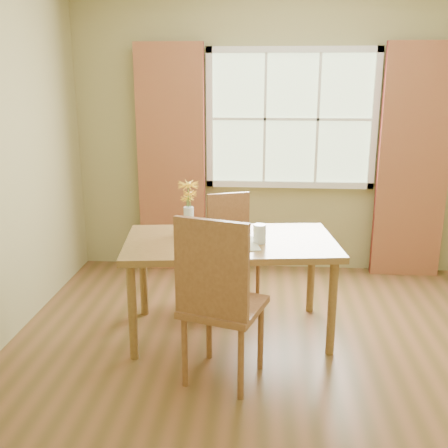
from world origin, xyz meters
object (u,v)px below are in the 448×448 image
croissant_sandwich (225,237)px  chair_near (218,296)px  flower_vase (189,201)px  chair_far (232,242)px  water_glass (260,234)px  dining_table (230,250)px

croissant_sandwich → chair_near: bearing=-114.5°
chair_near → flower_vase: size_ratio=2.80×
chair_far → croissant_sandwich: size_ratio=5.24×
chair_far → water_glass: size_ratio=6.75×
chair_far → chair_near: bearing=-111.6°
dining_table → water_glass: (0.21, -0.06, 0.14)m
croissant_sandwich → flower_vase: (-0.31, 0.34, 0.17)m
dining_table → water_glass: bearing=-21.9°
croissant_sandwich → flower_vase: 0.49m
chair_near → flower_vase: (-0.30, 0.90, 0.37)m
chair_far → flower_vase: flower_vase is taller
croissant_sandwich → water_glass: size_ratio=1.29×
flower_vase → chair_far: bearing=59.3°
dining_table → chair_far: size_ratio=1.76×
chair_far → croissant_sandwich: (0.00, -0.85, 0.31)m
dining_table → water_glass: 0.26m
croissant_sandwich → water_glass: (0.24, 0.10, -0.01)m
chair_far → water_glass: (0.24, -0.75, 0.30)m
dining_table → flower_vase: size_ratio=4.08×
chair_far → croissant_sandwich: 0.90m
chair_near → flower_vase: bearing=126.4°
dining_table → chair_near: bearing=-99.4°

